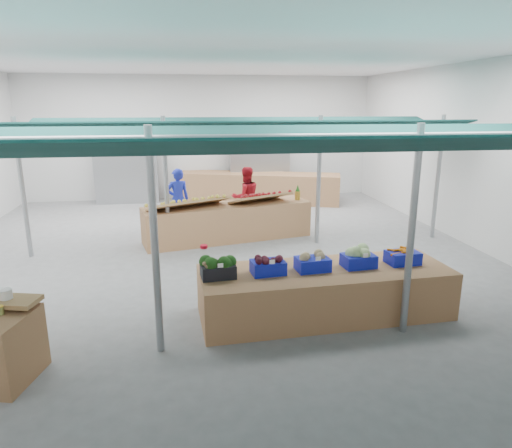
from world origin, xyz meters
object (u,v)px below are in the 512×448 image
at_px(veg_counter, 325,292).
at_px(fruit_counter, 228,222).
at_px(vendor_right, 246,197).
at_px(crate_stack, 393,286).
at_px(vendor_left, 178,199).

xyz_separation_m(veg_counter, fruit_counter, (-1.10, 4.39, 0.06)).
distance_m(fruit_counter, vendor_right, 1.31).
distance_m(crate_stack, vendor_left, 6.35).
relative_size(fruit_counter, vendor_right, 2.50).
distance_m(veg_counter, vendor_right, 5.53).
bearing_deg(vendor_right, crate_stack, 96.15).
bearing_deg(vendor_left, fruit_counter, 124.95).
distance_m(vendor_left, vendor_right, 1.80).
xyz_separation_m(veg_counter, vendor_right, (-0.50, 5.49, 0.44)).
relative_size(vendor_left, vendor_right, 1.00).
height_order(fruit_counter, vendor_left, vendor_left).
distance_m(crate_stack, vendor_right, 5.55).
xyz_separation_m(veg_counter, crate_stack, (1.26, 0.26, -0.09)).
bearing_deg(vendor_left, crate_stack, 111.77).
xyz_separation_m(fruit_counter, vendor_left, (-1.20, 1.10, 0.38)).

